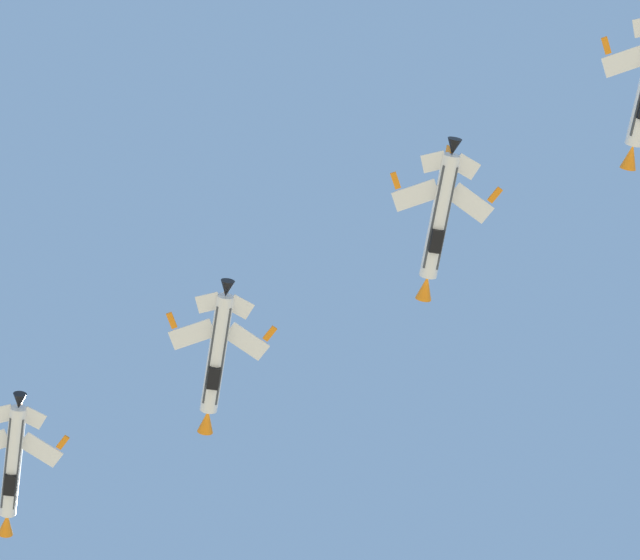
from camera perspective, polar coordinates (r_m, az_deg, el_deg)
fighter_jet_left_wing at (r=156.04m, az=-11.52°, el=-6.82°), size 10.52×15.93×4.37m
fighter_jet_right_wing at (r=145.15m, az=-3.93°, el=-2.90°), size 10.53×15.93×4.36m
fighter_jet_left_outer at (r=141.34m, az=4.51°, el=2.30°), size 10.53×15.93×4.36m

